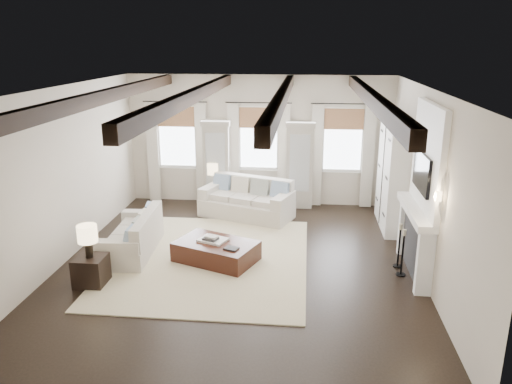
# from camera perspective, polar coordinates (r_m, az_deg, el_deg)

# --- Properties ---
(ground) EXTENTS (7.50, 7.50, 0.00)m
(ground) POSITION_cam_1_polar(r_m,az_deg,el_deg) (9.34, -1.93, -8.27)
(ground) COLOR black
(ground) RESTS_ON ground
(room_shell) EXTENTS (6.54, 7.54, 3.22)m
(room_shell) POSITION_cam_1_polar(r_m,az_deg,el_deg) (9.50, 3.17, 4.23)
(room_shell) COLOR beige
(room_shell) RESTS_ON ground
(area_rug) EXTENTS (3.64, 4.34, 0.02)m
(area_rug) POSITION_cam_1_polar(r_m,az_deg,el_deg) (9.57, -5.28, -7.61)
(area_rug) COLOR beige
(area_rug) RESTS_ON ground
(sofa_back) EXTENTS (2.31, 1.61, 0.91)m
(sofa_back) POSITION_cam_1_polar(r_m,az_deg,el_deg) (11.68, -0.96, -1.09)
(sofa_back) COLOR beige
(sofa_back) RESTS_ON ground
(sofa_left) EXTENTS (0.95, 1.91, 0.80)m
(sofa_left) POSITION_cam_1_polar(r_m,az_deg,el_deg) (9.97, -13.74, -5.08)
(sofa_left) COLOR beige
(sofa_left) RESTS_ON ground
(ottoman) EXTENTS (1.69, 1.38, 0.38)m
(ottoman) POSITION_cam_1_polar(r_m,az_deg,el_deg) (9.42, -4.57, -6.80)
(ottoman) COLOR black
(ottoman) RESTS_ON ground
(tray) EXTENTS (0.61, 0.54, 0.04)m
(tray) POSITION_cam_1_polar(r_m,az_deg,el_deg) (9.40, -4.95, -5.47)
(tray) COLOR white
(tray) RESTS_ON ottoman
(book_lower) EXTENTS (0.32, 0.28, 0.04)m
(book_lower) POSITION_cam_1_polar(r_m,az_deg,el_deg) (9.35, -5.20, -5.33)
(book_lower) COLOR #262628
(book_lower) RESTS_ON tray
(book_upper) EXTENTS (0.27, 0.24, 0.03)m
(book_upper) POSITION_cam_1_polar(r_m,az_deg,el_deg) (9.35, -5.07, -5.11)
(book_upper) COLOR beige
(book_upper) RESTS_ON book_lower
(book_loose) EXTENTS (0.29, 0.26, 0.03)m
(book_loose) POSITION_cam_1_polar(r_m,az_deg,el_deg) (9.01, -2.83, -6.46)
(book_loose) COLOR #262628
(book_loose) RESTS_ON ottoman
(side_table_front) EXTENTS (0.50, 0.50, 0.50)m
(side_table_front) POSITION_cam_1_polar(r_m,az_deg,el_deg) (8.96, -18.33, -8.53)
(side_table_front) COLOR black
(side_table_front) RESTS_ON ground
(lamp_front) EXTENTS (0.33, 0.33, 0.57)m
(lamp_front) POSITION_cam_1_polar(r_m,az_deg,el_deg) (8.72, -18.71, -4.75)
(lamp_front) COLOR black
(lamp_front) RESTS_ON side_table_front
(side_table_back) EXTENTS (0.36, 0.36, 0.54)m
(side_table_back) POSITION_cam_1_polar(r_m,az_deg,el_deg) (12.55, -4.83, -0.30)
(side_table_back) COLOR black
(side_table_back) RESTS_ON ground
(lamp_back) EXTENTS (0.32, 0.32, 0.56)m
(lamp_back) POSITION_cam_1_polar(r_m,az_deg,el_deg) (12.38, -4.90, 2.57)
(lamp_back) COLOR black
(lamp_back) RESTS_ON side_table_back
(candlestick_near) EXTENTS (0.17, 0.17, 0.86)m
(candlestick_near) POSITION_cam_1_polar(r_m,az_deg,el_deg) (9.15, 16.37, -7.08)
(candlestick_near) COLOR black
(candlestick_near) RESTS_ON ground
(candlestick_far) EXTENTS (0.17, 0.17, 0.83)m
(candlestick_far) POSITION_cam_1_polar(r_m,az_deg,el_deg) (9.47, 16.01, -6.29)
(candlestick_far) COLOR black
(candlestick_far) RESTS_ON ground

